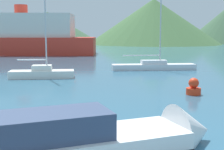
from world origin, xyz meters
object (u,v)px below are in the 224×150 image
at_px(ferry_distant, 22,37).
at_px(buoy_marker, 194,88).
at_px(sailboat_inner, 154,66).
at_px(motorboat_near, 94,141).
at_px(sailboat_outer, 42,72).

height_order(ferry_distant, buoy_marker, ferry_distant).
bearing_deg(sailboat_inner, ferry_distant, 124.68).
distance_m(motorboat_near, ferry_distant, 48.71).
relative_size(motorboat_near, sailboat_outer, 1.04).
relative_size(motorboat_near, ferry_distant, 0.35).
height_order(sailboat_inner, buoy_marker, sailboat_inner).
xyz_separation_m(sailboat_inner, sailboat_outer, (-10.45, -5.23, 0.04)).
distance_m(sailboat_inner, buoy_marker, 12.97).
relative_size(sailboat_inner, ferry_distant, 0.37).
xyz_separation_m(motorboat_near, ferry_distant, (-12.35, 47.04, 2.62)).
xyz_separation_m(ferry_distant, buoy_marker, (18.47, -37.84, -2.66)).
bearing_deg(sailboat_inner, sailboat_outer, -155.52).
bearing_deg(buoy_marker, sailboat_inner, 89.52).
bearing_deg(motorboat_near, ferry_distant, 87.39).
relative_size(sailboat_outer, ferry_distant, 0.33).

